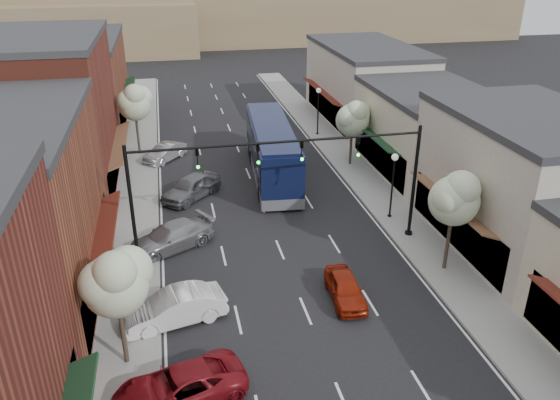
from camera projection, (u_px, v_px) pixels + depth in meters
ground at (316, 337)px, 24.67m from camera, size 160.00×160.00×0.00m
sidewalk_left at (137, 189)px, 39.46m from camera, size 2.80×73.00×0.15m
sidewalk_right at (357, 171)px, 42.61m from camera, size 2.80×73.00×0.15m
curb_left at (156, 188)px, 39.72m from camera, size 0.25×73.00×0.17m
curb_right at (340, 173)px, 42.34m from camera, size 0.25×73.00×0.17m
bldg_left_midfar at (41, 117)px, 37.44m from camera, size 10.14×14.10×10.90m
bldg_left_far at (74, 83)px, 52.15m from camera, size 10.14×18.10×8.40m
bldg_right_midnear at (524, 182)px, 30.90m from camera, size 9.14×12.10×7.90m
bldg_right_midfar at (427, 131)px, 41.85m from camera, size 9.14×12.10×6.40m
bldg_right_far at (365, 84)px, 54.05m from camera, size 9.14×16.10×7.40m
hill_far at (189, 5)px, 101.90m from camera, size 120.00×30.00×12.00m
hill_near at (37, 29)px, 87.42m from camera, size 50.00×20.00×8.00m
signal_mast_right at (377, 169)px, 30.85m from camera, size 8.22×0.46×7.00m
signal_mast_left at (176, 185)px, 28.74m from camera, size 8.22×0.46×7.00m
tree_right_near at (456, 196)px, 27.84m from camera, size 2.85×2.65×5.95m
tree_right_far at (353, 118)px, 42.22m from camera, size 2.85×2.65×5.43m
tree_left_near at (116, 280)px, 21.28m from camera, size 2.85×2.65×5.69m
tree_left_far at (135, 102)px, 44.16m from camera, size 2.85×2.65×6.13m
lamp_post_near at (393, 175)px, 34.16m from camera, size 0.44×0.44×4.44m
lamp_post_far at (318, 104)px, 49.67m from camera, size 0.44×0.44×4.44m
coach_bus at (272, 150)px, 41.11m from camera, size 3.96×13.44×4.05m
red_hatchback at (345, 288)px, 27.03m from camera, size 1.75×3.92×1.31m
parked_car_a at (179, 388)px, 20.86m from camera, size 5.61×3.63×1.44m
parked_car_b at (174, 308)px, 25.35m from camera, size 5.06×2.72×1.58m
parked_car_c at (171, 237)px, 31.57m from camera, size 5.58×4.35×1.51m
parked_car_d at (191, 187)px, 37.94m from camera, size 4.77×4.82×1.65m
parked_car_e at (165, 153)px, 44.68m from camera, size 3.76×4.11×1.36m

